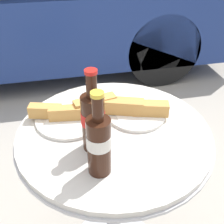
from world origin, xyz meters
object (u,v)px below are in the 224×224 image
object	(u,v)px
cola_bottle_left	(99,143)
lunch_plate_far	(135,110)
bistro_table	(114,170)
parked_car	(19,1)
lunch_plate_near	(73,113)
cola_bottle_right	(93,120)

from	to	relation	value
cola_bottle_left	lunch_plate_far	distance (m)	0.29
bistro_table	lunch_plate_far	xyz separation A→B (m)	(0.09, 0.06, 0.21)
cola_bottle_left	parked_car	xyz separation A→B (m)	(-0.39, 2.53, -0.22)
lunch_plate_far	cola_bottle_left	bearing A→B (deg)	-125.95
bistro_table	lunch_plate_near	bearing A→B (deg)	144.38
cola_bottle_right	lunch_plate_far	bearing A→B (deg)	38.19
bistro_table	cola_bottle_right	xyz separation A→B (m)	(-0.08, -0.07, 0.29)
cola_bottle_right	lunch_plate_near	distance (m)	0.18
lunch_plate_near	lunch_plate_far	bearing A→B (deg)	-7.19
bistro_table	lunch_plate_near	size ratio (longest dim) A/B	2.39
lunch_plate_near	cola_bottle_right	bearing A→B (deg)	-72.79
cola_bottle_left	parked_car	size ratio (longest dim) A/B	0.07
cola_bottle_left	lunch_plate_far	bearing A→B (deg)	54.05
lunch_plate_near	parked_car	bearing A→B (deg)	98.44
lunch_plate_far	bistro_table	bearing A→B (deg)	-145.02
bistro_table	lunch_plate_far	size ratio (longest dim) A/B	3.15
cola_bottle_left	lunch_plate_near	size ratio (longest dim) A/B	0.82
bistro_table	cola_bottle_left	xyz separation A→B (m)	(-0.08, -0.17, 0.29)
cola_bottle_left	cola_bottle_right	distance (m)	0.10
cola_bottle_left	cola_bottle_right	bearing A→B (deg)	89.79
lunch_plate_far	parked_car	bearing A→B (deg)	103.51
bistro_table	lunch_plate_far	distance (m)	0.24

